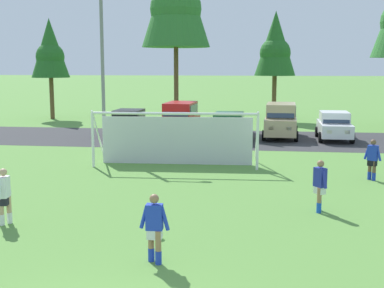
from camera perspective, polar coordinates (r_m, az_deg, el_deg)
The scene contains 16 objects.
ground_plane at distance 23.04m, azimuth 0.65°, elevation -2.59°, with size 400.00×400.00×0.00m, color #598C3D.
parking_lot_strip at distance 31.92m, azimuth 2.59°, elevation 0.60°, with size 52.00×8.40×0.01m, color #333335.
soccer_ball at distance 13.75m, azimuth -3.71°, elevation -10.05°, with size 0.22×0.22×0.22m.
soccer_goal at distance 23.34m, azimuth -1.78°, elevation 0.77°, with size 7.50×2.26×2.57m.
player_striker_near at distance 11.96m, azimuth -4.20°, elevation -9.37°, with size 0.73×0.31×1.64m.
player_midfield_center at distance 15.67m, azimuth -20.15°, elevation -5.51°, with size 0.29×0.74×1.64m.
player_defender_far at distance 16.46m, azimuth 14.04°, elevation -4.55°, with size 0.42×0.70×1.64m.
player_winger_right at distance 21.55m, azimuth 19.45°, elevation -1.67°, with size 0.64×0.51×1.64m.
parked_car_slot_far_left at distance 32.98m, azimuth -7.07°, elevation 2.34°, with size 2.09×4.23×1.72m.
parked_car_slot_left at distance 33.12m, azimuth -1.33°, elevation 2.84°, with size 2.32×4.69×2.16m.
parked_car_slot_center_left at distance 30.74m, azimuth 4.09°, elevation 1.91°, with size 2.15×4.26×1.72m.
parked_car_slot_center at distance 32.64m, azimuth 9.86°, elevation 2.63°, with size 2.32×4.70×2.16m.
parked_car_slot_center_right at distance 32.48m, azimuth 15.56°, elevation 1.98°, with size 2.13×4.25×1.72m.
tree_left_edge at distance 45.04m, azimuth -15.54°, elevation 10.03°, with size 3.15×3.15×8.40m.
tree_center_back at distance 42.63m, azimuth 9.26°, elevation 10.74°, with size 3.32×3.32×8.85m.
street_lamp at distance 27.45m, azimuth -9.59°, elevation 8.13°, with size 2.00×0.32×8.29m.
Camera 1 is at (2.69, -7.43, 4.55)m, focal length 47.91 mm.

